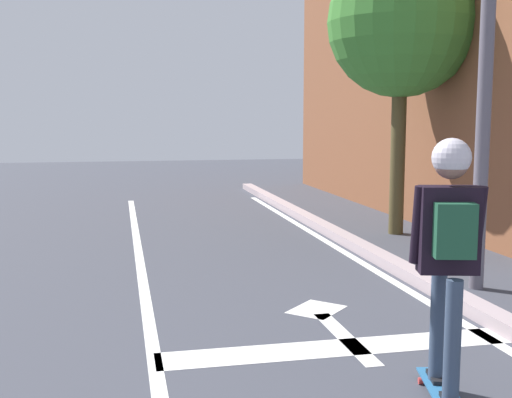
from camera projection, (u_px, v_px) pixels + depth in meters
lane_line_center at (153, 351)px, 5.37m from camera, size 0.12×20.00×0.01m
lane_line_curbside at (471, 327)px, 5.98m from camera, size 0.12×20.00×0.01m
stop_bar at (338, 348)px, 5.46m from camera, size 3.09×0.40×0.01m
lane_arrow_stem at (345, 337)px, 5.72m from camera, size 0.16×1.40×0.01m
lane_arrow_head at (317, 309)px, 6.55m from camera, size 0.71×0.71×0.01m
curb_strip at (495, 319)px, 6.02m from camera, size 0.24×24.00×0.14m
skateboard at (442, 392)px, 4.43m from camera, size 0.38×0.85×0.08m
skater at (449, 232)px, 4.27m from camera, size 0.47×0.64×1.74m
roadside_tree at (401, 24)px, 10.39m from camera, size 2.42×2.42×4.69m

